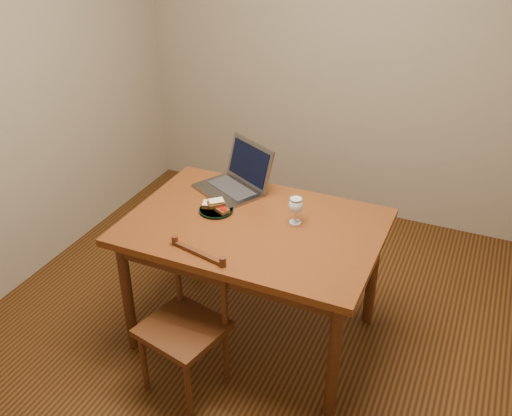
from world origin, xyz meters
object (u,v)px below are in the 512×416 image
at_px(table, 254,238).
at_px(plate, 216,210).
at_px(milk_glass, 296,211).
at_px(chair, 185,319).
at_px(laptop, 238,178).

height_order(table, plate, plate).
xyz_separation_m(table, milk_glass, (0.19, 0.10, 0.16)).
relative_size(chair, plate, 2.39).
xyz_separation_m(table, plate, (-0.23, 0.03, 0.09)).
relative_size(chair, laptop, 0.94).
bearing_deg(plate, milk_glass, 8.40).
xyz_separation_m(plate, laptop, (-0.01, 0.28, 0.06)).
bearing_deg(chair, milk_glass, 71.83).
height_order(chair, plate, chair).
bearing_deg(table, laptop, 127.04).
distance_m(plate, milk_glass, 0.43).
xyz_separation_m(chair, laptop, (-0.09, 0.79, 0.38)).
relative_size(table, plate, 7.07).
bearing_deg(milk_glass, table, -153.16).
relative_size(chair, milk_glass, 3.04).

